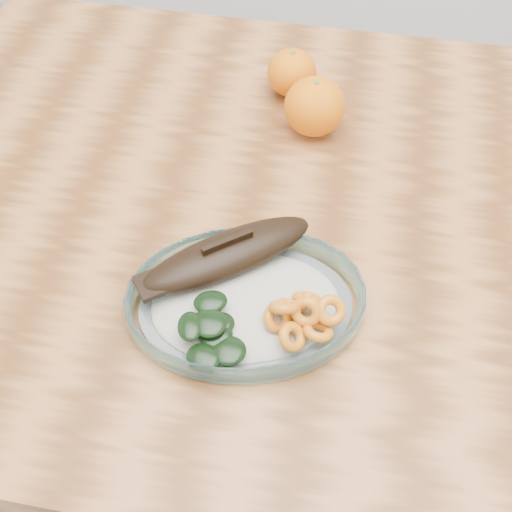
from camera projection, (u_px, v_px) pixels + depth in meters
name	position (u px, v px, depth m)	size (l,w,h in m)	color
ground	(300.00, 444.00, 1.38)	(3.00, 3.00, 0.00)	slate
dining_table	(326.00, 262.00, 0.87)	(1.20, 0.80, 0.75)	brown
plated_meal	(245.00, 299.00, 0.69)	(0.57, 0.57, 0.08)	white
orange_left	(292.00, 73.00, 0.91)	(0.07, 0.07, 0.07)	orange
orange_right	(314.00, 107.00, 0.85)	(0.08, 0.08, 0.08)	orange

